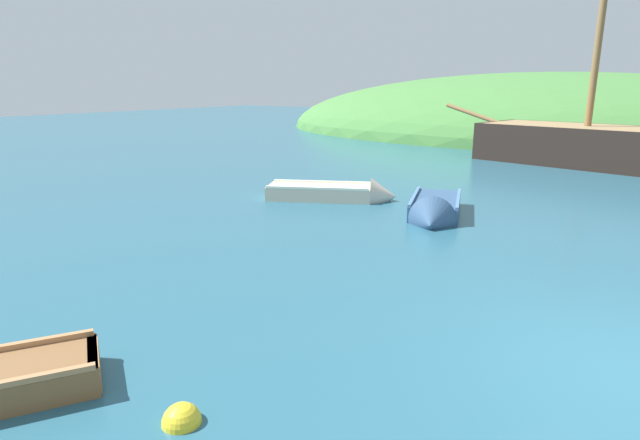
% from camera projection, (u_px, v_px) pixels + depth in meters
% --- Properties ---
extents(ground_plane, '(120.00, 120.00, 0.00)m').
position_uv_depth(ground_plane, '(638.00, 374.00, 6.14)').
color(ground_plane, '#285B70').
extents(shore_hill, '(39.97, 27.77, 8.45)m').
position_uv_depth(shore_hill, '(542.00, 132.00, 37.97)').
color(shore_hill, '#477F3D').
rests_on(shore_hill, ground).
extents(rowboat_center, '(2.11, 3.36, 1.16)m').
position_uv_depth(rowboat_center, '(434.00, 212.00, 13.34)').
color(rowboat_center, '#335175').
rests_on(rowboat_center, ground).
extents(rowboat_far, '(3.92, 2.65, 1.08)m').
position_uv_depth(rowboat_far, '(338.00, 195.00, 15.44)').
color(rowboat_far, beige).
rests_on(rowboat_far, ground).
extents(buoy_yellow, '(0.41, 0.41, 0.41)m').
position_uv_depth(buoy_yellow, '(182.00, 422.00, 5.26)').
color(buoy_yellow, yellow).
rests_on(buoy_yellow, ground).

